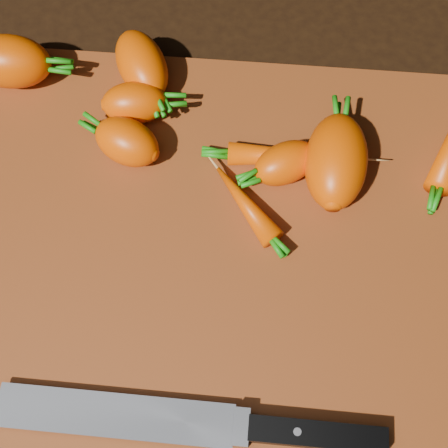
{
  "coord_description": "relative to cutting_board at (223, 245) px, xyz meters",
  "views": [
    {
      "loc": [
        0.02,
        -0.21,
        0.52
      ],
      "look_at": [
        0.0,
        0.01,
        0.03
      ],
      "focal_mm": 50.0,
      "sensor_mm": 36.0,
      "label": 1
    }
  ],
  "objects": [
    {
      "name": "ground",
      "position": [
        0.0,
        0.0,
        -0.01
      ],
      "size": [
        2.0,
        2.0,
        0.01
      ],
      "primitive_type": "cube",
      "color": "black"
    },
    {
      "name": "cutting_board",
      "position": [
        0.0,
        0.0,
        0.0
      ],
      "size": [
        0.5,
        0.4,
        0.01
      ],
      "primitive_type": "cube",
      "color": "brown",
      "rests_on": "ground"
    },
    {
      "name": "carrot_0",
      "position": [
        -0.22,
        0.16,
        0.03
      ],
      "size": [
        0.08,
        0.05,
        0.05
      ],
      "primitive_type": "ellipsoid",
      "rotation": [
        0.0,
        0.0,
        0.0
      ],
      "color": "#E54D01",
      "rests_on": "cutting_board"
    },
    {
      "name": "carrot_1",
      "position": [
        -0.1,
        0.08,
        0.03
      ],
      "size": [
        0.07,
        0.06,
        0.04
      ],
      "primitive_type": "ellipsoid",
      "rotation": [
        0.0,
        0.0,
        2.73
      ],
      "color": "#E54D01",
      "rests_on": "cutting_board"
    },
    {
      "name": "carrot_2",
      "position": [
        -0.09,
        0.17,
        0.03
      ],
      "size": [
        0.08,
        0.09,
        0.05
      ],
      "primitive_type": "ellipsoid",
      "rotation": [
        0.0,
        0.0,
        -1.08
      ],
      "color": "#E54D01",
      "rests_on": "cutting_board"
    },
    {
      "name": "carrot_3",
      "position": [
        0.09,
        0.07,
        0.03
      ],
      "size": [
        0.06,
        0.1,
        0.06
      ],
      "primitive_type": "ellipsoid",
      "rotation": [
        0.0,
        0.0,
        1.51
      ],
      "color": "#E54D01",
      "rests_on": "cutting_board"
    },
    {
      "name": "carrot_4",
      "position": [
        0.05,
        0.07,
        0.03
      ],
      "size": [
        0.07,
        0.06,
        0.04
      ],
      "primitive_type": "ellipsoid",
      "rotation": [
        0.0,
        0.0,
        3.67
      ],
      "color": "#E54D01",
      "rests_on": "cutting_board"
    },
    {
      "name": "carrot_5",
      "position": [
        -0.09,
        0.13,
        0.03
      ],
      "size": [
        0.07,
        0.05,
        0.04
      ],
      "primitive_type": "ellipsoid",
      "rotation": [
        0.0,
        0.0,
        0.15
      ],
      "color": "#E54D01",
      "rests_on": "cutting_board"
    },
    {
      "name": "carrot_7",
      "position": [
        0.06,
        0.09,
        0.02
      ],
      "size": [
        0.13,
        0.03,
        0.02
      ],
      "primitive_type": "ellipsoid",
      "rotation": [
        0.0,
        0.0,
        0.03
      ],
      "color": "#E54D01",
      "rests_on": "cutting_board"
    },
    {
      "name": "carrot_8",
      "position": [
        0.02,
        0.03,
        0.02
      ],
      "size": [
        0.07,
        0.08,
        0.02
      ],
      "primitive_type": "ellipsoid",
      "rotation": [
        0.0,
        0.0,
        2.25
      ],
      "color": "#E54D01",
      "rests_on": "cutting_board"
    },
    {
      "name": "knife",
      "position": [
        -0.05,
        -0.16,
        0.01
      ],
      "size": [
        0.3,
        0.04,
        0.02
      ],
      "rotation": [
        0.0,
        0.0,
        -0.01
      ],
      "color": "gray",
      "rests_on": "cutting_board"
    }
  ]
}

